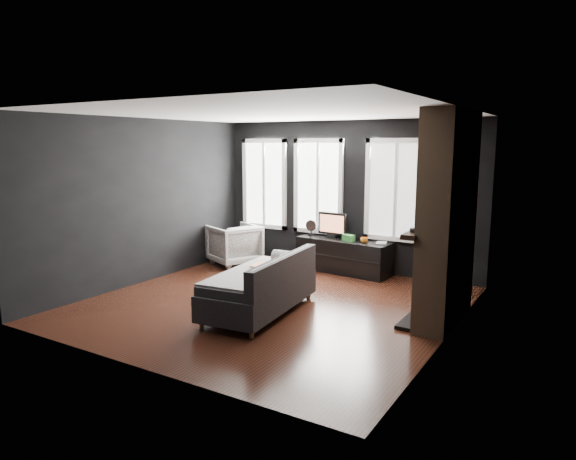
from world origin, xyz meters
The scene contains 18 objects.
floor centered at (0.00, 0.00, 0.00)m, with size 5.00×5.00×0.00m, color black.
ceiling centered at (0.00, 0.00, 2.70)m, with size 5.00×5.00×0.00m, color white.
wall_back centered at (0.00, 2.50, 1.35)m, with size 5.00×0.02×2.70m, color black.
wall_left centered at (-2.50, 0.00, 1.35)m, with size 0.02×5.00×2.70m, color black.
wall_right centered at (2.50, 0.00, 1.35)m, with size 0.02×5.00×2.70m, color black.
windows centered at (-0.45, 2.46, 2.38)m, with size 4.00×0.16×1.76m, color white, non-canonical shape.
fireplace centered at (2.30, 0.60, 1.35)m, with size 0.70×1.62×2.70m, color #93724C, non-canonical shape.
sofa centered at (0.07, -0.40, 0.42)m, with size 0.97×1.93×0.83m, color #232325, non-canonical shape.
stripe_pillow centered at (0.23, 0.07, 0.60)m, with size 0.08×0.33×0.33m, color gray.
armchair centered at (-1.95, 1.71, 0.43)m, with size 0.83×0.77×0.85m, color white.
media_console centered at (0.09, 2.24, 0.30)m, with size 1.73×0.54×0.60m, color black, non-canonical shape.
monitor centered at (-0.16, 2.29, 0.86)m, with size 0.58×0.13×0.52m, color black, non-canonical shape.
desk_fan centered at (-0.62, 2.32, 0.75)m, with size 0.21×0.21×0.30m, color #A5A5A5, non-canonical shape.
mug centered at (0.53, 2.13, 0.66)m, with size 0.12×0.10×0.12m, color orange.
book centered at (0.72, 2.22, 0.71)m, with size 0.17×0.02×0.23m, color #C0B797.
storage_box centered at (0.22, 2.17, 0.65)m, with size 0.20×0.13×0.11m, color #286C2A.
mantel_vase centered at (2.05, 1.05, 1.32)m, with size 0.19×0.20×0.19m, color gold.
mantel_clock centered at (2.05, 0.05, 1.25)m, with size 0.13×0.13×0.04m, color black.
Camera 1 is at (3.90, -5.97, 2.29)m, focal length 32.00 mm.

